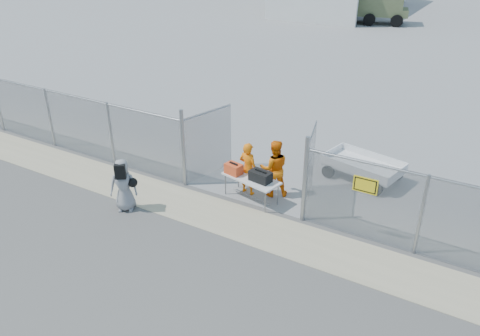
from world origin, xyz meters
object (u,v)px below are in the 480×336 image
Objects in this scene: visitor at (123,185)px; folding_table at (251,189)px; security_worker_left at (248,169)px; security_worker_right at (274,168)px; utility_trailer at (363,168)px.

folding_table is at bearing 5.81° from visitor.
security_worker_right is at bearing -151.11° from security_worker_left.
folding_table is at bearing -117.11° from utility_trailer.
security_worker_right is 0.57× the size of utility_trailer.
utility_trailer is at bearing -163.82° from security_worker_right.
security_worker_right is 4.37m from visitor.
security_worker_right reaches higher than security_worker_left.
security_worker_right is at bearing 66.63° from folding_table.
security_worker_right is at bearing 8.54° from visitor.
security_worker_right reaches higher than folding_table.
visitor is at bearing 50.96° from security_worker_left.
visitor is 0.50× the size of utility_trailer.
folding_table is at bearing 138.59° from security_worker_left.
utility_trailer is (5.30, 5.23, -0.41)m from visitor.
security_worker_left is at bearing 12.37° from visitor.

